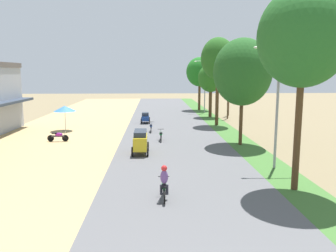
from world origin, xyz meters
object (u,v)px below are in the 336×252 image
(median_tree_third, at_px, (218,59))
(median_tree_fourth, at_px, (211,78))
(parked_motorbike_third, at_px, (58,136))
(median_tree_second, at_px, (243,72))
(car_van_yellow, at_px, (140,141))
(car_hatchback_blue, at_px, (145,117))
(motorbike_ahead_fourth, at_px, (151,127))
(utility_pole_far, at_px, (228,85))
(streetlamp_near, at_px, (278,98))
(median_tree_fifth, at_px, (200,72))
(streetlamp_mid, at_px, (205,83))
(utility_pole_near, at_px, (229,85))
(vendor_umbrella, at_px, (65,109))
(motorbike_ahead_third, at_px, (161,135))
(median_tree_nearest, at_px, (303,37))
(motorbike_ahead_second, at_px, (164,183))

(median_tree_third, relative_size, median_tree_fourth, 1.39)
(parked_motorbike_third, relative_size, median_tree_second, 0.21)
(median_tree_second, bearing_deg, car_van_yellow, -160.72)
(car_hatchback_blue, bearing_deg, motorbike_ahead_fourth, -83.35)
(utility_pole_far, bearing_deg, streetlamp_near, -95.24)
(median_tree_fourth, distance_m, streetlamp_near, 24.20)
(median_tree_fifth, distance_m, car_van_yellow, 30.01)
(median_tree_fourth, distance_m, streetlamp_mid, 4.77)
(median_tree_fourth, distance_m, utility_pole_near, 3.41)
(car_van_yellow, bearing_deg, streetlamp_mid, 71.26)
(parked_motorbike_third, height_order, median_tree_fifth, median_tree_fifth)
(utility_pole_near, xyz_separation_m, motorbike_ahead_fourth, (-10.58, -12.78, -3.64))
(parked_motorbike_third, distance_m, streetlamp_near, 18.34)
(vendor_umbrella, relative_size, utility_pole_near, 0.31)
(parked_motorbike_third, distance_m, motorbike_ahead_fourth, 9.02)
(median_tree_third, bearing_deg, motorbike_ahead_third, -126.87)
(median_tree_second, height_order, streetlamp_mid, median_tree_second)
(streetlamp_near, height_order, car_van_yellow, streetlamp_near)
(utility_pole_far, bearing_deg, car_hatchback_blue, -159.49)
(utility_pole_near, distance_m, motorbike_ahead_fourth, 16.99)
(motorbike_ahead_third, bearing_deg, median_tree_second, -15.45)
(median_tree_third, relative_size, motorbike_ahead_third, 5.35)
(streetlamp_near, xyz_separation_m, car_van_yellow, (-8.44, 4.04, -3.39))
(vendor_umbrella, relative_size, median_tree_nearest, 0.25)
(median_tree_nearest, distance_m, car_van_yellow, 13.06)
(car_hatchback_blue, bearing_deg, parked_motorbike_third, -125.26)
(vendor_umbrella, distance_m, median_tree_second, 18.03)
(median_tree_third, xyz_separation_m, streetlamp_near, (0.38, -17.27, -2.94))
(motorbike_ahead_third, bearing_deg, utility_pole_far, 57.90)
(parked_motorbike_third, height_order, car_van_yellow, car_van_yellow)
(utility_pole_far, bearing_deg, car_van_yellow, -119.17)
(median_tree_third, distance_m, median_tree_fifth, 15.29)
(median_tree_third, distance_m, streetlamp_near, 17.52)
(median_tree_second, xyz_separation_m, streetlamp_mid, (0.38, 22.05, -1.47))
(median_tree_third, bearing_deg, utility_pole_near, 69.38)
(parked_motorbike_third, relative_size, utility_pole_far, 0.22)
(parked_motorbike_third, distance_m, median_tree_fifth, 28.77)
(motorbike_ahead_third, bearing_deg, median_tree_fifth, 74.63)
(car_hatchback_blue, distance_m, motorbike_ahead_third, 10.46)
(median_tree_third, height_order, median_tree_fourth, median_tree_third)
(median_tree_third, bearing_deg, parked_motorbike_third, -150.86)
(median_tree_nearest, relative_size, car_hatchback_blue, 4.96)
(parked_motorbike_third, xyz_separation_m, car_van_yellow, (7.20, -4.72, 0.47))
(median_tree_fourth, bearing_deg, streetlamp_mid, 90.51)
(median_tree_nearest, distance_m, median_tree_second, 10.86)
(median_tree_nearest, xyz_separation_m, streetlamp_mid, (0.36, 32.78, -3.10))
(motorbike_ahead_second, relative_size, motorbike_ahead_third, 1.00)
(car_van_yellow, bearing_deg, utility_pole_far, 60.83)
(median_tree_fifth, height_order, motorbike_ahead_second, median_tree_fifth)
(utility_pole_far, height_order, car_hatchback_blue, utility_pole_far)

